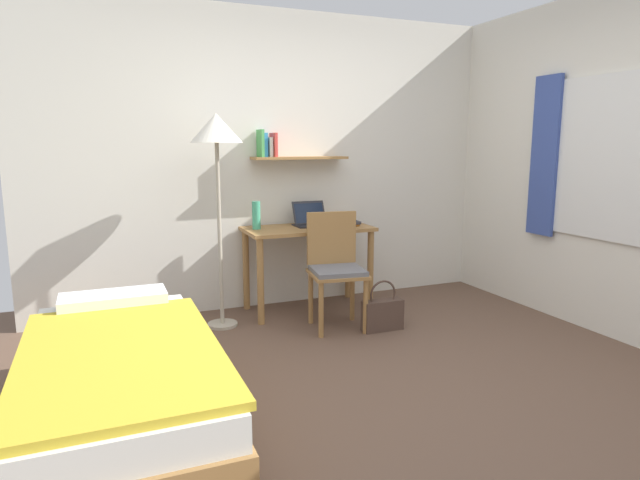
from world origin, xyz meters
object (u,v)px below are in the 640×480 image
object	(u,v)px
desk	(308,243)
book_stack	(347,223)
standing_lamp	(217,140)
laptop	(311,219)
bed	(122,386)
handbag	(382,313)
desk_chair	(336,265)
water_bottle	(256,215)

from	to	relation	value
desk	book_stack	bearing A→B (deg)	-4.71
book_stack	standing_lamp	bearing A→B (deg)	-174.22
laptop	book_stack	distance (m)	0.33
desk	bed	bearing A→B (deg)	-136.14
bed	handbag	size ratio (longest dim) A/B	4.64
desk	desk_chair	distance (m)	0.50
laptop	water_bottle	xyz separation A→B (m)	(-0.50, -0.02, 0.06)
laptop	book_stack	bearing A→B (deg)	-20.01
standing_lamp	laptop	size ratio (longest dim) A/B	5.56
water_bottle	standing_lamp	bearing A→B (deg)	-149.65
desk_chair	book_stack	distance (m)	0.62
bed	desk	bearing A→B (deg)	43.86
bed	standing_lamp	bearing A→B (deg)	59.82
book_stack	handbag	distance (m)	0.94
water_bottle	handbag	distance (m)	1.33
desk_chair	laptop	size ratio (longest dim) A/B	3.02
bed	desk_chair	size ratio (longest dim) A/B	2.05
water_bottle	handbag	world-z (taller)	water_bottle
laptop	water_bottle	bearing A→B (deg)	-177.85
desk	handbag	size ratio (longest dim) A/B	2.70
desk_chair	laptop	bearing A→B (deg)	88.58
bed	water_bottle	size ratio (longest dim) A/B	7.93
desk_chair	book_stack	xyz separation A→B (m)	(0.32, 0.46, 0.26)
desk_chair	water_bottle	xyz separation A→B (m)	(-0.49, 0.56, 0.36)
desk_chair	laptop	xyz separation A→B (m)	(0.01, 0.57, 0.29)
water_bottle	book_stack	xyz separation A→B (m)	(0.81, -0.09, -0.10)
laptop	desk_chair	bearing A→B (deg)	-91.42
bed	water_bottle	bearing A→B (deg)	53.94
laptop	handbag	bearing A→B (deg)	-70.46
desk	laptop	bearing A→B (deg)	54.07
standing_lamp	handbag	size ratio (longest dim) A/B	4.16
standing_lamp	handbag	distance (m)	1.87
standing_lamp	laptop	xyz separation A→B (m)	(0.86, 0.23, -0.69)
desk	handbag	distance (m)	0.93
standing_lamp	desk_chair	bearing A→B (deg)	-22.10
water_bottle	laptop	bearing A→B (deg)	2.15
standing_lamp	laptop	bearing A→B (deg)	14.94
desk	book_stack	xyz separation A→B (m)	(0.37, -0.03, 0.16)
book_stack	handbag	size ratio (longest dim) A/B	0.58
standing_lamp	handbag	world-z (taller)	standing_lamp
bed	handbag	world-z (taller)	bed
bed	desk	xyz separation A→B (m)	(1.63, 1.56, 0.36)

